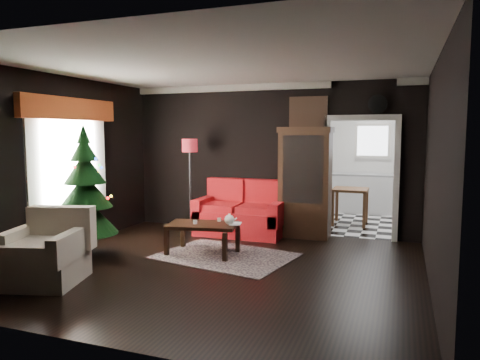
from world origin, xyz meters
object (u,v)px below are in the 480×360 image
(curio_cabinet, at_px, (305,185))
(christmas_tree, at_px, (85,188))
(wall_clock, at_px, (378,104))
(kitchen_table, at_px, (350,206))
(coffee_table, at_px, (203,238))
(floor_lamp, at_px, (190,188))
(teapot, at_px, (229,219))
(armchair, at_px, (44,247))
(loveseat, at_px, (241,208))

(curio_cabinet, distance_m, christmas_tree, 3.74)
(wall_clock, bearing_deg, kitchen_table, 113.75)
(christmas_tree, distance_m, coffee_table, 1.96)
(floor_lamp, xyz_separation_m, teapot, (1.34, -1.37, -0.26))
(armchair, xyz_separation_m, teapot, (1.72, 1.99, 0.11))
(floor_lamp, height_order, kitchen_table, floor_lamp)
(floor_lamp, xyz_separation_m, wall_clock, (3.37, 0.43, 1.55))
(kitchen_table, bearing_deg, floor_lamp, -149.23)
(teapot, relative_size, wall_clock, 0.54)
(teapot, bearing_deg, kitchen_table, 64.13)
(loveseat, xyz_separation_m, teapot, (0.32, -1.40, 0.07))
(loveseat, relative_size, coffee_table, 1.62)
(curio_cabinet, relative_size, armchair, 2.05)
(curio_cabinet, distance_m, wall_clock, 1.88)
(armchair, bearing_deg, teapot, 33.71)
(wall_clock, bearing_deg, coffee_table, -142.59)
(floor_lamp, relative_size, teapot, 10.92)
(loveseat, distance_m, coffee_table, 1.50)
(christmas_tree, relative_size, wall_clock, 5.70)
(teapot, bearing_deg, floor_lamp, 134.36)
(curio_cabinet, relative_size, wall_clock, 5.94)
(curio_cabinet, height_order, coffee_table, curio_cabinet)
(wall_clock, bearing_deg, floor_lamp, -172.72)
(curio_cabinet, relative_size, christmas_tree, 1.04)
(christmas_tree, height_order, coffee_table, christmas_tree)
(curio_cabinet, xyz_separation_m, coffee_table, (-1.25, -1.69, -0.70))
(curio_cabinet, xyz_separation_m, armchair, (-2.55, -3.61, -0.49))
(loveseat, xyz_separation_m, floor_lamp, (-1.02, -0.03, 0.33))
(wall_clock, bearing_deg, teapot, -138.38)
(wall_clock, relative_size, kitchen_table, 0.43)
(coffee_table, bearing_deg, christmas_tree, -158.79)
(christmas_tree, distance_m, kitchen_table, 5.24)
(floor_lamp, xyz_separation_m, kitchen_table, (2.82, 1.68, -0.45))
(curio_cabinet, distance_m, coffee_table, 2.22)
(teapot, distance_m, wall_clock, 3.27)
(floor_lamp, height_order, armchair, floor_lamp)
(christmas_tree, height_order, wall_clock, wall_clock)
(christmas_tree, distance_m, teapot, 2.26)
(curio_cabinet, height_order, kitchen_table, curio_cabinet)
(teapot, bearing_deg, curio_cabinet, 62.90)
(kitchen_table, bearing_deg, teapot, -115.87)
(curio_cabinet, height_order, christmas_tree, christmas_tree)
(curio_cabinet, relative_size, floor_lamp, 1.01)
(armchair, height_order, teapot, armchair)
(loveseat, xyz_separation_m, coffee_table, (-0.10, -1.47, -0.25))
(loveseat, distance_m, curio_cabinet, 1.25)
(loveseat, relative_size, armchair, 1.83)
(loveseat, height_order, teapot, loveseat)
(curio_cabinet, bearing_deg, wall_clock, 8.53)
(loveseat, relative_size, kitchen_table, 2.27)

